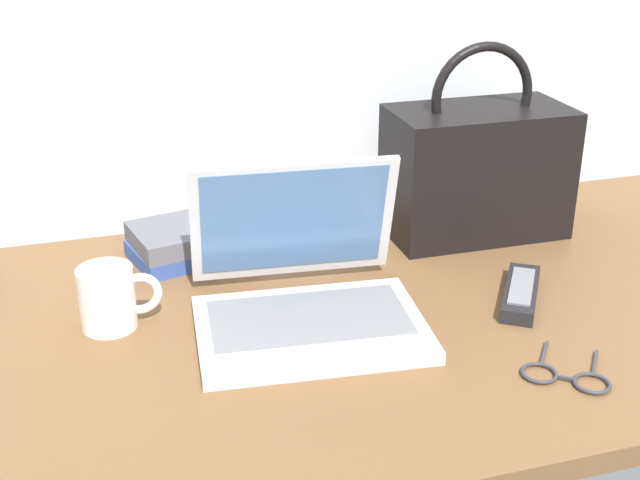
# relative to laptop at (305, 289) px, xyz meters

# --- Properties ---
(desk) EXTENTS (1.60, 0.76, 0.03)m
(desk) POSITION_rel_laptop_xyz_m (0.05, -0.00, -0.06)
(desk) COLOR brown
(desk) RESTS_ON ground
(laptop) EXTENTS (0.33, 0.31, 0.21)m
(laptop) POSITION_rel_laptop_xyz_m (0.00, 0.00, 0.00)
(laptop) COLOR silver
(laptop) RESTS_ON desk
(coffee_mug) EXTENTS (0.11, 0.08, 0.09)m
(coffee_mug) POSITION_rel_laptop_xyz_m (-0.26, 0.06, 0.00)
(coffee_mug) COLOR white
(coffee_mug) RESTS_ON desk
(remote_control_near) EXTENTS (0.13, 0.16, 0.02)m
(remote_control_near) POSITION_rel_laptop_xyz_m (0.32, -0.04, -0.03)
(remote_control_near) COLOR black
(remote_control_near) RESTS_ON desk
(eyeglasses) EXTENTS (0.13, 0.14, 0.01)m
(eyeglasses) POSITION_rel_laptop_xyz_m (0.27, -0.24, -0.04)
(eyeglasses) COLOR #333338
(eyeglasses) RESTS_ON desk
(handbag) EXTENTS (0.30, 0.16, 0.33)m
(handbag) POSITION_rel_laptop_xyz_m (0.37, 0.21, 0.07)
(handbag) COLOR black
(handbag) RESTS_ON desk
(book_stack) EXTENTS (0.21, 0.16, 0.06)m
(book_stack) POSITION_rel_laptop_xyz_m (-0.12, 0.25, -0.02)
(book_stack) COLOR #334C99
(book_stack) RESTS_ON desk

